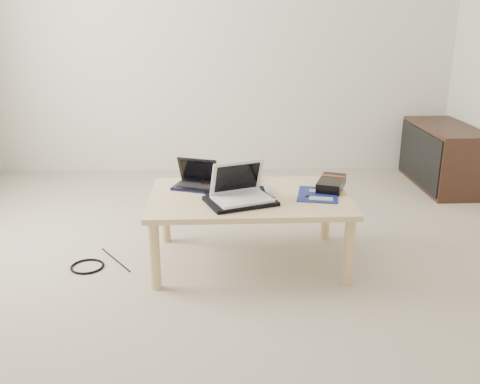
{
  "coord_description": "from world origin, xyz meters",
  "views": [
    {
      "loc": [
        -0.07,
        -2.7,
        1.36
      ],
      "look_at": [
        0.05,
        0.09,
        0.42
      ],
      "focal_mm": 40.0,
      "sensor_mm": 36.0,
      "label": 1
    }
  ],
  "objects_px": {
    "white_laptop": "(241,191)",
    "gpu_box": "(331,184)",
    "media_cabinet": "(442,156)",
    "netbook": "(196,181)",
    "coffee_table": "(249,204)"
  },
  "relations": [
    {
      "from": "gpu_box",
      "to": "netbook",
      "type": "bearing_deg",
      "value": 175.79
    },
    {
      "from": "white_laptop",
      "to": "media_cabinet",
      "type": "bearing_deg",
      "value": 40.49
    },
    {
      "from": "gpu_box",
      "to": "coffee_table",
      "type": "bearing_deg",
      "value": -167.65
    },
    {
      "from": "netbook",
      "to": "gpu_box",
      "type": "relative_size",
      "value": 0.96
    },
    {
      "from": "media_cabinet",
      "to": "netbook",
      "type": "bearing_deg",
      "value": -148.68
    },
    {
      "from": "white_laptop",
      "to": "gpu_box",
      "type": "distance_m",
      "value": 0.58
    },
    {
      "from": "media_cabinet",
      "to": "netbook",
      "type": "height_order",
      "value": "netbook"
    },
    {
      "from": "coffee_table",
      "to": "netbook",
      "type": "bearing_deg",
      "value": 151.32
    },
    {
      "from": "media_cabinet",
      "to": "netbook",
      "type": "relative_size",
      "value": 3.15
    },
    {
      "from": "netbook",
      "to": "white_laptop",
      "type": "bearing_deg",
      "value": -48.26
    },
    {
      "from": "coffee_table",
      "to": "media_cabinet",
      "type": "relative_size",
      "value": 1.22
    },
    {
      "from": "coffee_table",
      "to": "gpu_box",
      "type": "relative_size",
      "value": 3.7
    },
    {
      "from": "netbook",
      "to": "gpu_box",
      "type": "height_order",
      "value": "netbook"
    },
    {
      "from": "netbook",
      "to": "gpu_box",
      "type": "xyz_separation_m",
      "value": [
        0.78,
        -0.06,
        -0.01
      ]
    },
    {
      "from": "netbook",
      "to": "white_laptop",
      "type": "relative_size",
      "value": 0.83
    }
  ]
}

